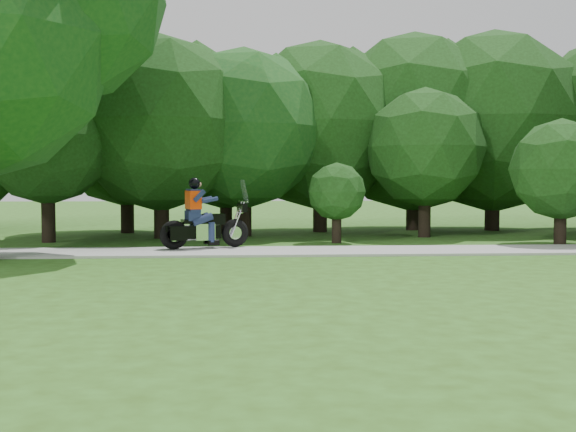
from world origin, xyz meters
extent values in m
plane|color=#305017|center=(0.00, 0.00, 0.00)|extent=(100.00, 100.00, 0.00)
cube|color=#999995|center=(0.00, 8.00, 0.03)|extent=(60.00, 2.20, 0.06)
cylinder|color=black|center=(-1.68, 15.03, 0.90)|extent=(0.50, 0.50, 1.80)
sphere|color=#17340F|center=(-1.68, 15.03, 3.74)|extent=(5.97, 5.97, 5.97)
cylinder|color=black|center=(-1.69, 10.58, 0.48)|extent=(0.29, 0.29, 0.95)
sphere|color=#17340F|center=(-1.69, 10.58, 1.50)|extent=(1.70, 1.70, 1.70)
cylinder|color=black|center=(-4.36, 13.38, 0.90)|extent=(0.46, 0.46, 1.80)
sphere|color=#144718|center=(-4.36, 13.38, 3.52)|extent=(5.29, 5.29, 5.29)
cylinder|color=black|center=(1.41, 12.51, 0.81)|extent=(0.39, 0.39, 1.63)
sphere|color=#17340F|center=(1.41, 12.51, 2.88)|extent=(3.85, 3.85, 3.85)
cylinder|color=black|center=(-4.98, 14.39, 0.79)|extent=(0.42, 0.42, 1.58)
sphere|color=#17340F|center=(-4.98, 14.39, 2.98)|extent=(4.30, 4.30, 4.30)
cylinder|color=black|center=(4.63, 9.72, 0.60)|extent=(0.35, 0.35, 1.20)
sphere|color=#17340F|center=(4.63, 9.72, 2.15)|extent=(2.91, 2.91, 2.91)
cylinder|color=black|center=(-8.39, 14.94, 0.90)|extent=(0.46, 0.46, 1.80)
sphere|color=#17340F|center=(-8.39, 14.94, 3.47)|extent=(5.12, 5.12, 5.12)
cylinder|color=black|center=(-6.97, 12.62, 0.90)|extent=(0.48, 0.48, 1.80)
sphere|color=#17340F|center=(-6.97, 12.62, 3.62)|extent=(5.59, 5.59, 5.59)
cylinder|color=black|center=(1.82, 15.69, 0.90)|extent=(0.53, 0.53, 1.80)
sphere|color=#17340F|center=(1.82, 15.69, 3.92)|extent=(6.54, 6.54, 6.54)
cylinder|color=black|center=(-10.14, 11.36, 0.90)|extent=(0.40, 0.40, 1.80)
sphere|color=#17340F|center=(-10.14, 11.36, 3.11)|extent=(4.02, 4.02, 4.02)
cylinder|color=black|center=(4.63, 15.31, 0.90)|extent=(0.53, 0.53, 1.80)
sphere|color=#17340F|center=(4.63, 15.31, 3.94)|extent=(6.59, 6.59, 6.59)
torus|color=black|center=(-6.20, 8.38, 0.44)|extent=(0.78, 0.46, 0.75)
torus|color=black|center=(-4.63, 8.96, 0.44)|extent=(0.78, 0.46, 0.75)
cube|color=black|center=(-5.60, 8.60, 0.49)|extent=(1.22, 0.66, 0.34)
cube|color=silver|center=(-5.45, 8.66, 0.49)|extent=(0.61, 0.52, 0.43)
cube|color=black|center=(-5.20, 8.75, 0.81)|extent=(0.64, 0.50, 0.28)
cube|color=black|center=(-5.73, 8.56, 0.77)|extent=(0.64, 0.52, 0.11)
cylinder|color=silver|center=(-4.59, 8.97, 0.81)|extent=(0.42, 0.19, 0.97)
cylinder|color=silver|center=(-4.42, 9.04, 1.28)|extent=(0.27, 0.66, 0.04)
cube|color=black|center=(-6.07, 8.18, 0.49)|extent=(0.47, 0.28, 0.37)
cube|color=black|center=(-6.23, 8.62, 0.49)|extent=(0.47, 0.28, 0.37)
cube|color=#1C284B|center=(-5.73, 8.56, 0.92)|extent=(0.44, 0.50, 0.26)
cube|color=#1C284B|center=(-5.71, 8.56, 1.31)|extent=(0.42, 0.52, 0.60)
cube|color=#FF3B05|center=(-5.71, 8.56, 1.33)|extent=(0.46, 0.57, 0.47)
sphere|color=black|center=(-5.68, 8.57, 1.76)|extent=(0.30, 0.30, 0.30)
camera|label=1|loc=(-4.48, -10.27, 1.89)|focal=45.00mm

